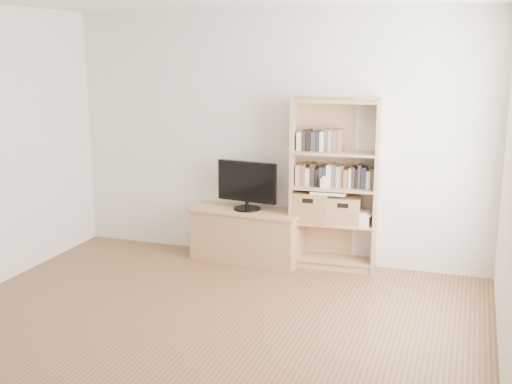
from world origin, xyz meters
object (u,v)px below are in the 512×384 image
at_px(television, 247,185).
at_px(laptop, 329,192).
at_px(tv_stand, 247,236).
at_px(baby_monitor, 323,183).
at_px(basket_left, 311,206).
at_px(basket_right, 344,210).
at_px(bookshelf, 334,185).

height_order(television, laptop, television).
distance_m(tv_stand, television, 0.55).
bearing_deg(tv_stand, baby_monitor, 1.42).
bearing_deg(laptop, baby_monitor, -125.00).
distance_m(basket_left, basket_right, 0.34).
relative_size(tv_stand, television, 1.75).
xyz_separation_m(bookshelf, baby_monitor, (-0.09, -0.10, 0.03)).
bearing_deg(tv_stand, bookshelf, 8.16).
relative_size(television, basket_right, 2.01).
relative_size(baby_monitor, basket_right, 0.30).
xyz_separation_m(bookshelf, basket_right, (0.11, 0.00, -0.25)).
relative_size(bookshelf, basket_left, 4.73).
distance_m(baby_monitor, basket_left, 0.31).
height_order(basket_left, basket_right, basket_left).
xyz_separation_m(tv_stand, laptop, (0.87, 0.03, 0.53)).
distance_m(tv_stand, basket_right, 1.08).
distance_m(basket_right, laptop, 0.24).
bearing_deg(television, laptop, 9.54).
distance_m(television, basket_right, 1.04).
xyz_separation_m(television, baby_monitor, (0.82, -0.04, 0.09)).
xyz_separation_m(tv_stand, basket_right, (1.02, 0.06, 0.35)).
bearing_deg(basket_right, baby_monitor, -157.82).
bearing_deg(laptop, basket_right, 9.30).
xyz_separation_m(bookshelf, laptop, (-0.04, -0.03, -0.07)).
bearing_deg(basket_right, television, 177.56).
xyz_separation_m(bookshelf, basket_left, (-0.23, -0.02, -0.23)).
bearing_deg(baby_monitor, basket_left, 153.19).
height_order(television, baby_monitor, television).
bearing_deg(basket_right, bookshelf, 175.23).
relative_size(baby_monitor, laptop, 0.28).
distance_m(tv_stand, bookshelf, 1.09).
relative_size(basket_right, laptop, 0.93).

